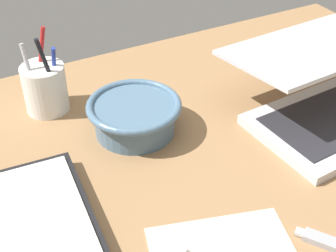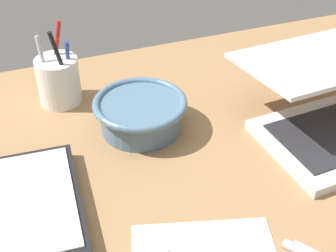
{
  "view_description": "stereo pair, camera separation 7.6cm",
  "coord_description": "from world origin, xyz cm",
  "views": [
    {
      "loc": [
        -29.16,
        -44.51,
        54.5
      ],
      "look_at": [
        -0.47,
        9.37,
        9.0
      ],
      "focal_mm": 50.0,
      "sensor_mm": 36.0,
      "label": 1
    },
    {
      "loc": [
        -22.24,
        -47.66,
        54.5
      ],
      "look_at": [
        -0.47,
        9.37,
        9.0
      ],
      "focal_mm": 50.0,
      "sensor_mm": 36.0,
      "label": 2
    }
  ],
  "objects": [
    {
      "name": "desk_top",
      "position": [
        0.0,
        0.0,
        1.0
      ],
      "size": [
        140.0,
        100.0,
        2.0
      ],
      "primitive_type": "cube",
      "color": "#936D47",
      "rests_on": "ground"
    },
    {
      "name": "laptop",
      "position": [
        32.83,
        6.44,
        6.83
      ],
      "size": [
        34.61,
        31.3,
        13.31
      ],
      "rotation": [
        0.0,
        0.0,
        0.06
      ],
      "color": "silver",
      "rests_on": "desk_top"
    },
    {
      "name": "bowl",
      "position": [
        -2.08,
        19.3,
        5.51
      ],
      "size": [
        17.22,
        17.22,
        6.29
      ],
      "color": "slate",
      "rests_on": "desk_top"
    },
    {
      "name": "pen_cup",
      "position": [
        -14.15,
        33.85,
        6.89
      ],
      "size": [
        8.31,
        8.31,
        16.45
      ],
      "color": "white",
      "rests_on": "desk_top"
    },
    {
      "name": "usb_drive",
      "position": [
        10.2,
        -16.93,
        2.5
      ],
      "size": [
        5.36,
        6.86,
        1.0
      ],
      "rotation": [
        0.0,
        0.0,
        0.59
      ],
      "color": "#99999E",
      "rests_on": "desk_top"
    }
  ]
}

